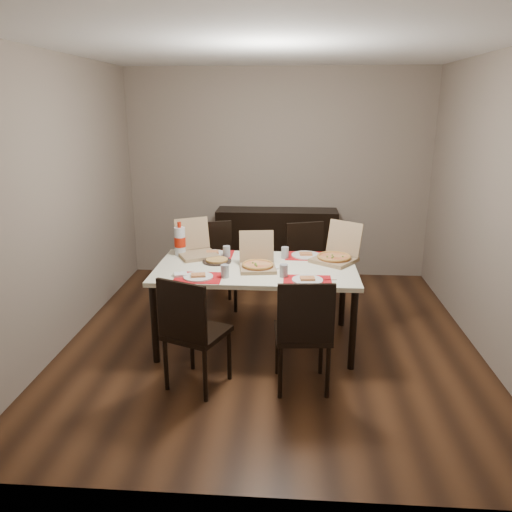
{
  "coord_description": "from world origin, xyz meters",
  "views": [
    {
      "loc": [
        0.17,
        -4.32,
        2.15
      ],
      "look_at": [
        -0.13,
        -0.05,
        0.85
      ],
      "focal_mm": 35.0,
      "sensor_mm": 36.0,
      "label": 1
    }
  ],
  "objects_px": {
    "chair_near_left": "(192,329)",
    "soda_bottle": "(180,241)",
    "chair_far_left": "(215,261)",
    "dip_bowl": "(265,261)",
    "chair_near_right": "(304,330)",
    "chair_far_right": "(308,262)",
    "pizza_box_center": "(258,263)",
    "sideboard": "(277,245)",
    "dining_table": "(256,274)"
  },
  "relations": [
    {
      "from": "chair_far_right",
      "to": "soda_bottle",
      "type": "xyz_separation_m",
      "value": [
        -1.26,
        -0.6,
        0.38
      ]
    },
    {
      "from": "chair_far_right",
      "to": "soda_bottle",
      "type": "relative_size",
      "value": 2.83
    },
    {
      "from": "chair_near_right",
      "to": "dip_bowl",
      "type": "relative_size",
      "value": 8.78
    },
    {
      "from": "chair_near_left",
      "to": "dip_bowl",
      "type": "xyz_separation_m",
      "value": [
        0.51,
        0.99,
        0.25
      ]
    },
    {
      "from": "chair_far_right",
      "to": "dip_bowl",
      "type": "height_order",
      "value": "chair_far_right"
    },
    {
      "from": "chair_near_right",
      "to": "dip_bowl",
      "type": "distance_m",
      "value": 1.04
    },
    {
      "from": "dip_bowl",
      "to": "soda_bottle",
      "type": "height_order",
      "value": "soda_bottle"
    },
    {
      "from": "chair_near_right",
      "to": "chair_far_left",
      "type": "height_order",
      "value": "same"
    },
    {
      "from": "dining_table",
      "to": "pizza_box_center",
      "type": "xyz_separation_m",
      "value": [
        0.02,
        -0.05,
        0.12
      ]
    },
    {
      "from": "sideboard",
      "to": "dining_table",
      "type": "xyz_separation_m",
      "value": [
        -0.13,
        -1.83,
        0.23
      ]
    },
    {
      "from": "pizza_box_center",
      "to": "chair_near_left",
      "type": "bearing_deg",
      "value": -119.82
    },
    {
      "from": "sideboard",
      "to": "chair_far_left",
      "type": "bearing_deg",
      "value": -124.56
    },
    {
      "from": "chair_far_left",
      "to": "dip_bowl",
      "type": "height_order",
      "value": "chair_far_left"
    },
    {
      "from": "pizza_box_center",
      "to": "soda_bottle",
      "type": "bearing_deg",
      "value": 154.66
    },
    {
      "from": "chair_far_left",
      "to": "sideboard",
      "type": "bearing_deg",
      "value": 55.44
    },
    {
      "from": "chair_near_left",
      "to": "soda_bottle",
      "type": "xyz_separation_m",
      "value": [
        -0.33,
        1.16,
        0.38
      ]
    },
    {
      "from": "sideboard",
      "to": "dining_table",
      "type": "distance_m",
      "value": 1.85
    },
    {
      "from": "sideboard",
      "to": "chair_near_right",
      "type": "height_order",
      "value": "chair_near_right"
    },
    {
      "from": "chair_near_left",
      "to": "chair_far_right",
      "type": "xyz_separation_m",
      "value": [
        0.93,
        1.76,
        0.0
      ]
    },
    {
      "from": "chair_near_right",
      "to": "chair_far_left",
      "type": "distance_m",
      "value": 1.93
    },
    {
      "from": "dining_table",
      "to": "dip_bowl",
      "type": "bearing_deg",
      "value": 63.41
    },
    {
      "from": "chair_near_right",
      "to": "pizza_box_center",
      "type": "distance_m",
      "value": 0.9
    },
    {
      "from": "chair_near_right",
      "to": "chair_far_right",
      "type": "xyz_separation_m",
      "value": [
        0.08,
        1.72,
        0.0
      ]
    },
    {
      "from": "chair_near_left",
      "to": "chair_near_right",
      "type": "xyz_separation_m",
      "value": [
        0.85,
        0.04,
        0.0
      ]
    },
    {
      "from": "chair_near_left",
      "to": "soda_bottle",
      "type": "distance_m",
      "value": 1.26
    },
    {
      "from": "chair_far_right",
      "to": "dip_bowl",
      "type": "relative_size",
      "value": 8.78
    },
    {
      "from": "dining_table",
      "to": "chair_near_left",
      "type": "height_order",
      "value": "chair_near_left"
    },
    {
      "from": "sideboard",
      "to": "chair_far_right",
      "type": "height_order",
      "value": "chair_far_right"
    },
    {
      "from": "sideboard",
      "to": "pizza_box_center",
      "type": "bearing_deg",
      "value": -93.55
    },
    {
      "from": "soda_bottle",
      "to": "sideboard",
      "type": "bearing_deg",
      "value": 59.42
    },
    {
      "from": "sideboard",
      "to": "chair_near_left",
      "type": "xyz_separation_m",
      "value": [
        -0.57,
        -2.67,
        0.06
      ]
    },
    {
      "from": "chair_near_right",
      "to": "soda_bottle",
      "type": "distance_m",
      "value": 1.67
    },
    {
      "from": "chair_far_left",
      "to": "dip_bowl",
      "type": "bearing_deg",
      "value": -51.3
    },
    {
      "from": "soda_bottle",
      "to": "chair_far_left",
      "type": "bearing_deg",
      "value": 66.8
    },
    {
      "from": "chair_near_right",
      "to": "soda_bottle",
      "type": "relative_size",
      "value": 2.83
    },
    {
      "from": "pizza_box_center",
      "to": "dip_bowl",
      "type": "height_order",
      "value": "pizza_box_center"
    },
    {
      "from": "chair_near_right",
      "to": "chair_far_left",
      "type": "relative_size",
      "value": 1.0
    },
    {
      "from": "chair_far_right",
      "to": "pizza_box_center",
      "type": "bearing_deg",
      "value": -116.48
    },
    {
      "from": "sideboard",
      "to": "chair_near_left",
      "type": "distance_m",
      "value": 2.73
    },
    {
      "from": "chair_near_left",
      "to": "chair_far_left",
      "type": "bearing_deg",
      "value": 92.71
    },
    {
      "from": "chair_far_right",
      "to": "dip_bowl",
      "type": "xyz_separation_m",
      "value": [
        -0.43,
        -0.77,
        0.25
      ]
    },
    {
      "from": "chair_far_left",
      "to": "dip_bowl",
      "type": "distance_m",
      "value": 0.98
    },
    {
      "from": "chair_near_right",
      "to": "dip_bowl",
      "type": "xyz_separation_m",
      "value": [
        -0.34,
        0.95,
        0.25
      ]
    },
    {
      "from": "chair_near_left",
      "to": "chair_near_right",
      "type": "relative_size",
      "value": 1.0
    },
    {
      "from": "dining_table",
      "to": "chair_near_left",
      "type": "distance_m",
      "value": 0.96
    },
    {
      "from": "sideboard",
      "to": "chair_far_right",
      "type": "relative_size",
      "value": 1.61
    },
    {
      "from": "soda_bottle",
      "to": "dining_table",
      "type": "bearing_deg",
      "value": -22.48
    },
    {
      "from": "dining_table",
      "to": "soda_bottle",
      "type": "distance_m",
      "value": 0.85
    },
    {
      "from": "chair_near_left",
      "to": "chair_far_left",
      "type": "relative_size",
      "value": 1.0
    },
    {
      "from": "chair_far_left",
      "to": "chair_near_right",
      "type": "bearing_deg",
      "value": -61.01
    }
  ]
}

